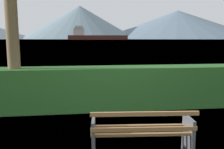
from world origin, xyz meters
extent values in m
plane|color=slate|center=(0.00, 307.39, 0.00)|extent=(620.00, 620.00, 0.00)
cube|color=olive|center=(-0.02, -0.19, 0.45)|extent=(1.69, 0.21, 0.04)
cube|color=olive|center=(0.00, 0.00, 0.45)|extent=(1.69, 0.21, 0.04)
cube|color=olive|center=(0.02, 0.19, 0.45)|extent=(1.69, 0.21, 0.04)
cube|color=olive|center=(-0.02, -0.26, 0.57)|extent=(1.69, 0.19, 0.06)
cube|color=olive|center=(-0.03, -0.31, 0.84)|extent=(1.69, 0.19, 0.06)
cube|color=#4C4C51|center=(-0.80, 0.05, 0.34)|extent=(0.09, 0.51, 0.68)
cube|color=#4C4C51|center=(0.80, -0.09, 0.34)|extent=(0.09, 0.51, 0.68)
cube|color=#285B23|center=(0.00, 2.91, 0.59)|extent=(11.74, 0.88, 1.18)
cylinder|color=brown|center=(-2.75, 2.91, 2.37)|extent=(0.32, 0.32, 4.74)
cube|color=#471E19|center=(22.19, 312.18, 2.79)|extent=(75.84, 12.74, 5.58)
cube|color=beige|center=(-2.02, 311.79, 10.04)|extent=(13.78, 10.60, 8.93)
cube|color=beige|center=(-2.02, 311.79, 15.90)|extent=(9.72, 11.68, 2.79)
cone|color=slate|center=(0.00, 565.35, 37.19)|extent=(258.68, 258.68, 74.38)
cone|color=slate|center=(237.36, 580.84, 34.50)|extent=(377.23, 377.23, 69.00)
camera|label=1|loc=(-1.00, -3.84, 1.99)|focal=39.17mm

